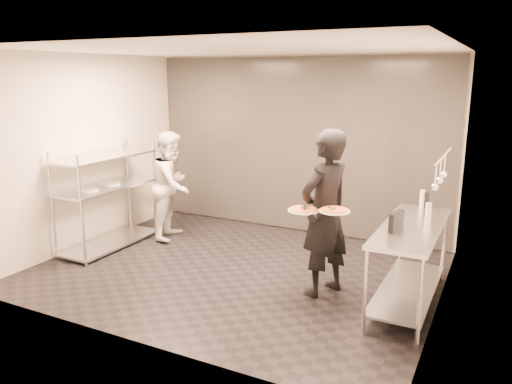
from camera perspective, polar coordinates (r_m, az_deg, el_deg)
The scene contains 13 objects.
room_shell at distance 7.27m, azimuth 2.14°, elevation 4.57°, with size 5.00×4.00×2.80m.
pass_rack at distance 7.63m, azimuth -16.62°, elevation -0.40°, with size 0.60×1.60×1.50m.
prep_counter at distance 5.73m, azimuth 17.18°, elevation -6.48°, with size 0.60×1.80×0.92m.
utensil_rail at distance 5.46m, azimuth 20.39°, elevation 2.35°, with size 0.07×1.20×0.31m.
waiter at distance 5.72m, azimuth 7.86°, elevation -2.45°, with size 0.70×0.46×1.93m, color black.
chef at distance 7.81m, azimuth -9.54°, elevation 0.78°, with size 0.81×0.63×1.67m, color silver.
pizza_plate_near at distance 5.52m, azimuth 5.45°, elevation -2.02°, with size 0.35×0.35×0.05m.
pizza_plate_far at distance 5.41m, azimuth 8.95°, elevation -2.06°, with size 0.34×0.34×0.05m.
salad_plate at distance 5.92m, azimuth 8.43°, elevation 2.38°, with size 0.25×0.25×0.07m.
pos_monitor at distance 5.39m, azimuth 15.74°, elevation -3.22°, with size 0.06×0.28×0.20m, color black.
bottle_green at distance 6.38m, azimuth 18.47°, elevation -0.75°, with size 0.06×0.06×0.22m, color #99A799.
bottle_clear at distance 5.80m, azimuth 19.08°, elevation -2.22°, with size 0.06×0.06×0.21m, color #99A799.
bottle_dark at distance 6.37m, azimuth 18.89°, elevation -0.91°, with size 0.06×0.06×0.20m, color black.
Camera 1 is at (3.01, -5.34, 2.51)m, focal length 35.00 mm.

